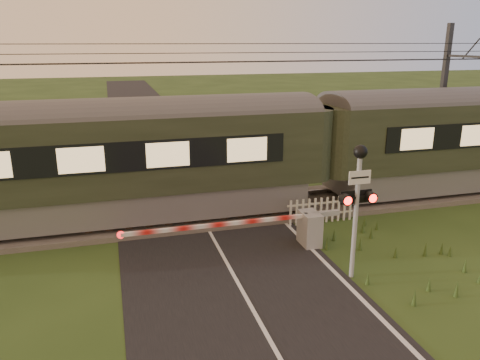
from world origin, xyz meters
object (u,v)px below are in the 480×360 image
object	(u,v)px
train	(318,147)
picket_fence	(321,210)
catenary_mast	(443,100)
crossing_signal	(358,188)
boom_gate	(300,228)

from	to	relation	value
train	picket_fence	bearing A→B (deg)	-109.19
train	catenary_mast	xyz separation A→B (m)	(7.19, 2.23, 1.31)
train	crossing_signal	xyz separation A→B (m)	(-1.54, -5.76, 0.22)
crossing_signal	train	bearing A→B (deg)	75.03
crossing_signal	catenary_mast	distance (m)	11.88
boom_gate	picket_fence	xyz separation A→B (m)	(1.47, 1.61, -0.13)
picket_fence	catenary_mast	bearing A→B (deg)	27.70
boom_gate	train	bearing A→B (deg)	58.74
train	crossing_signal	size ratio (longest dim) A/B	11.82
crossing_signal	boom_gate	bearing A→B (deg)	104.52
crossing_signal	picket_fence	distance (m)	4.47
boom_gate	crossing_signal	world-z (taller)	crossing_signal
train	catenary_mast	distance (m)	7.64
train	picket_fence	world-z (taller)	train
train	crossing_signal	bearing A→B (deg)	-104.97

